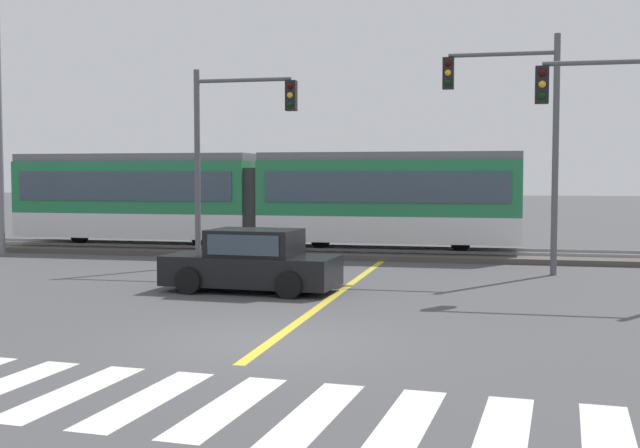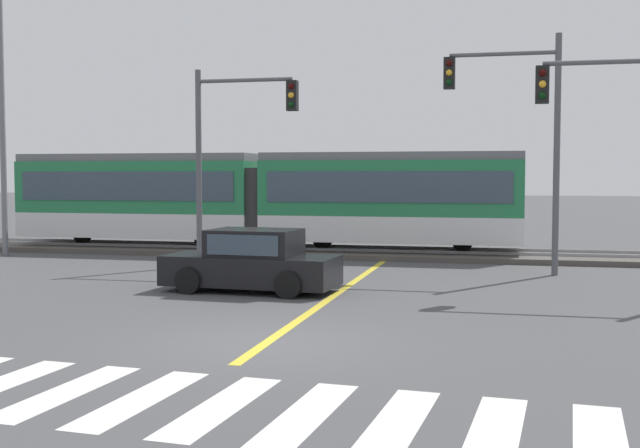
# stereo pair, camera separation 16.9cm
# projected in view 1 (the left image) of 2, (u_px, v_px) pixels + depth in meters

# --- Properties ---
(ground_plane) EXTENTS (200.00, 200.00, 0.00)m
(ground_plane) POSITION_uv_depth(u_px,v_px,m) (269.00, 343.00, 13.51)
(ground_plane) COLOR #474749
(track_bed) EXTENTS (120.00, 4.00, 0.18)m
(track_bed) POSITION_uv_depth(u_px,v_px,m) (390.00, 253.00, 28.15)
(track_bed) COLOR #4C4742
(track_bed) RESTS_ON ground
(rail_near) EXTENTS (120.00, 0.08, 0.10)m
(rail_near) POSITION_uv_depth(u_px,v_px,m) (387.00, 251.00, 27.44)
(rail_near) COLOR #939399
(rail_near) RESTS_ON track_bed
(rail_far) EXTENTS (120.00, 0.08, 0.10)m
(rail_far) POSITION_uv_depth(u_px,v_px,m) (393.00, 247.00, 28.84)
(rail_far) COLOR #939399
(rail_far) RESTS_ON track_bed
(light_rail_tram) EXTENTS (18.50, 2.64, 3.43)m
(light_rail_tram) POSITION_uv_depth(u_px,v_px,m) (259.00, 196.00, 29.08)
(light_rail_tram) COLOR silver
(light_rail_tram) RESTS_ON track_bed
(crosswalk_stripe_2) EXTENTS (0.77, 2.83, 0.01)m
(crosswalk_stripe_2) POSITION_uv_depth(u_px,v_px,m) (2.00, 386.00, 10.77)
(crosswalk_stripe_2) COLOR silver
(crosswalk_stripe_2) RESTS_ON ground
(crosswalk_stripe_3) EXTENTS (0.77, 2.83, 0.01)m
(crosswalk_stripe_3) POSITION_uv_depth(u_px,v_px,m) (72.00, 392.00, 10.45)
(crosswalk_stripe_3) COLOR silver
(crosswalk_stripe_3) RESTS_ON ground
(crosswalk_stripe_4) EXTENTS (0.77, 2.83, 0.01)m
(crosswalk_stripe_4) POSITION_uv_depth(u_px,v_px,m) (148.00, 399.00, 10.13)
(crosswalk_stripe_4) COLOR silver
(crosswalk_stripe_4) RESTS_ON ground
(crosswalk_stripe_5) EXTENTS (0.77, 2.83, 0.01)m
(crosswalk_stripe_5) POSITION_uv_depth(u_px,v_px,m) (228.00, 406.00, 9.81)
(crosswalk_stripe_5) COLOR silver
(crosswalk_stripe_5) RESTS_ON ground
(crosswalk_stripe_6) EXTENTS (0.77, 2.83, 0.01)m
(crosswalk_stripe_6) POSITION_uv_depth(u_px,v_px,m) (313.00, 414.00, 9.49)
(crosswalk_stripe_6) COLOR silver
(crosswalk_stripe_6) RESTS_ON ground
(crosswalk_stripe_7) EXTENTS (0.77, 2.83, 0.01)m
(crosswalk_stripe_7) POSITION_uv_depth(u_px,v_px,m) (405.00, 423.00, 9.17)
(crosswalk_stripe_7) COLOR silver
(crosswalk_stripe_7) RESTS_ON ground
(crosswalk_stripe_8) EXTENTS (0.77, 2.83, 0.01)m
(crosswalk_stripe_8) POSITION_uv_depth(u_px,v_px,m) (503.00, 432.00, 8.84)
(crosswalk_stripe_8) COLOR silver
(crosswalk_stripe_8) RESTS_ON ground
(crosswalk_stripe_9) EXTENTS (0.77, 2.83, 0.01)m
(crosswalk_stripe_9) POSITION_uv_depth(u_px,v_px,m) (609.00, 441.00, 8.52)
(crosswalk_stripe_9) COLOR silver
(crosswalk_stripe_9) RESTS_ON ground
(lane_centre_line) EXTENTS (0.20, 14.68, 0.01)m
(lane_centre_line) POSITION_uv_depth(u_px,v_px,m) (337.00, 294.00, 19.06)
(lane_centre_line) COLOR gold
(lane_centre_line) RESTS_ON ground
(sedan_crossing) EXTENTS (4.30, 2.13, 1.52)m
(sedan_crossing) POSITION_uv_depth(u_px,v_px,m) (252.00, 263.00, 19.47)
(sedan_crossing) COLOR black
(sedan_crossing) RESTS_ON ground
(traffic_light_far_right) EXTENTS (3.25, 0.38, 6.77)m
(traffic_light_far_right) POSITION_uv_depth(u_px,v_px,m) (519.00, 121.00, 22.63)
(traffic_light_far_right) COLOR #515459
(traffic_light_far_right) RESTS_ON ground
(traffic_light_far_left) EXTENTS (3.25, 0.38, 6.05)m
(traffic_light_far_left) POSITION_uv_depth(u_px,v_px,m) (230.00, 137.00, 24.41)
(traffic_light_far_left) COLOR #515459
(traffic_light_far_left) RESTS_ON ground
(street_lamp_west) EXTENTS (2.34, 0.28, 9.99)m
(street_lamp_west) POSITION_uv_depth(u_px,v_px,m) (4.00, 95.00, 27.77)
(street_lamp_west) COLOR slate
(street_lamp_west) RESTS_ON ground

